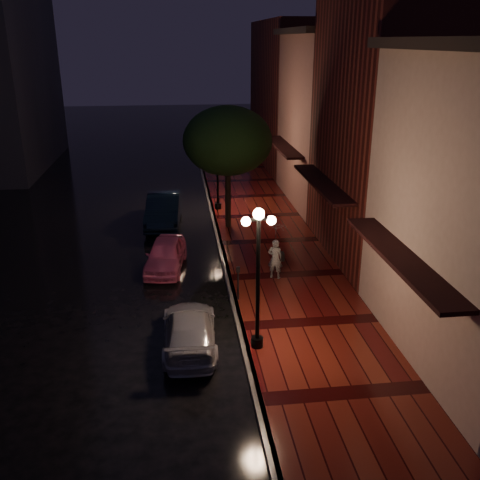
# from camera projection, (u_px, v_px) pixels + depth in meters

# --- Properties ---
(ground) EXTENTS (120.00, 120.00, 0.00)m
(ground) POSITION_uv_depth(u_px,v_px,m) (229.00, 281.00, 20.61)
(ground) COLOR black
(ground) RESTS_ON ground
(sidewalk) EXTENTS (4.50, 60.00, 0.15)m
(sidewalk) POSITION_uv_depth(u_px,v_px,m) (286.00, 276.00, 20.84)
(sidewalk) COLOR #400B0B
(sidewalk) RESTS_ON ground
(curb) EXTENTS (0.25, 60.00, 0.15)m
(curb) POSITION_uv_depth(u_px,v_px,m) (228.00, 279.00, 20.58)
(curb) COLOR #595451
(curb) RESTS_ON ground
(storefront_mid) EXTENTS (5.00, 8.00, 11.00)m
(storefront_mid) POSITION_uv_depth(u_px,v_px,m) (397.00, 126.00, 21.33)
(storefront_mid) COLOR #511914
(storefront_mid) RESTS_ON ground
(storefront_far) EXTENTS (5.00, 8.00, 9.00)m
(storefront_far) POSITION_uv_depth(u_px,v_px,m) (337.00, 122.00, 29.11)
(storefront_far) COLOR #8C5951
(storefront_far) RESTS_ON ground
(storefront_extra) EXTENTS (5.00, 12.00, 10.00)m
(storefront_extra) POSITION_uv_depth(u_px,v_px,m) (297.00, 95.00, 38.23)
(storefront_extra) COLOR #511914
(storefront_extra) RESTS_ON ground
(streetlamp_near) EXTENTS (0.96, 0.36, 4.31)m
(streetlamp_near) POSITION_uv_depth(u_px,v_px,m) (258.00, 271.00, 15.09)
(streetlamp_near) COLOR black
(streetlamp_near) RESTS_ON sidewalk
(streetlamp_far) EXTENTS (0.96, 0.36, 4.31)m
(streetlamp_far) POSITION_uv_depth(u_px,v_px,m) (217.00, 164.00, 28.09)
(streetlamp_far) COLOR black
(streetlamp_far) RESTS_ON sidewalk
(street_tree) EXTENTS (4.16, 4.16, 5.80)m
(street_tree) POSITION_uv_depth(u_px,v_px,m) (228.00, 143.00, 24.75)
(street_tree) COLOR black
(street_tree) RESTS_ON sidewalk
(pink_car) EXTENTS (1.92, 3.75, 1.22)m
(pink_car) POSITION_uv_depth(u_px,v_px,m) (166.00, 255.00, 21.52)
(pink_car) COLOR #E65F8E
(pink_car) RESTS_ON ground
(navy_car) EXTENTS (1.88, 4.70, 1.52)m
(navy_car) POSITION_uv_depth(u_px,v_px,m) (164.00, 210.00, 26.73)
(navy_car) COLOR black
(navy_car) RESTS_ON ground
(silver_car) EXTENTS (1.67, 3.95, 1.14)m
(silver_car) POSITION_uv_depth(u_px,v_px,m) (190.00, 330.00, 16.02)
(silver_car) COLOR #A3A2AA
(silver_car) RESTS_ON ground
(woman_with_umbrella) EXTENTS (0.91, 0.93, 2.19)m
(woman_with_umbrella) POSITION_uv_depth(u_px,v_px,m) (276.00, 243.00, 20.04)
(woman_with_umbrella) COLOR white
(woman_with_umbrella) RESTS_ON sidewalk
(parking_meter) EXTENTS (0.13, 0.10, 1.25)m
(parking_meter) POSITION_uv_depth(u_px,v_px,m) (238.00, 280.00, 18.56)
(parking_meter) COLOR black
(parking_meter) RESTS_ON sidewalk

